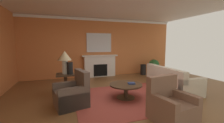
{
  "coord_description": "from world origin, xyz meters",
  "views": [
    {
      "loc": [
        -1.85,
        -4.19,
        1.66
      ],
      "look_at": [
        -0.06,
        1.12,
        1.0
      ],
      "focal_mm": 23.4,
      "sensor_mm": 36.0,
      "label": 1
    }
  ],
  "objects_px": {
    "table_lamp": "(65,58)",
    "vase_tall_corner": "(143,70)",
    "fireplace": "(100,66)",
    "armchair_near_window": "(72,95)",
    "vase_on_side_table": "(70,68)",
    "side_table": "(66,83)",
    "sofa": "(171,82)",
    "armchair_facing_fireplace": "(171,107)",
    "coffee_table": "(126,88)",
    "mantel_mirror": "(99,43)",
    "potted_plant": "(154,66)"
  },
  "relations": [
    {
      "from": "table_lamp",
      "to": "vase_tall_corner",
      "type": "distance_m",
      "value": 4.67
    },
    {
      "from": "fireplace",
      "to": "armchair_near_window",
      "type": "distance_m",
      "value": 3.65
    },
    {
      "from": "vase_on_side_table",
      "to": "vase_tall_corner",
      "type": "xyz_separation_m",
      "value": [
        3.96,
        2.13,
        -0.61
      ]
    },
    {
      "from": "side_table",
      "to": "sofa",
      "type": "bearing_deg",
      "value": -10.05
    },
    {
      "from": "side_table",
      "to": "vase_tall_corner",
      "type": "xyz_separation_m",
      "value": [
        4.11,
        2.01,
        -0.12
      ]
    },
    {
      "from": "vase_tall_corner",
      "to": "side_table",
      "type": "bearing_deg",
      "value": -153.94
    },
    {
      "from": "armchair_facing_fireplace",
      "to": "side_table",
      "type": "relative_size",
      "value": 1.36
    },
    {
      "from": "coffee_table",
      "to": "vase_tall_corner",
      "type": "relative_size",
      "value": 1.77
    },
    {
      "from": "coffee_table",
      "to": "table_lamp",
      "type": "xyz_separation_m",
      "value": [
        -1.75,
        0.93,
        0.89
      ]
    },
    {
      "from": "armchair_near_window",
      "to": "coffee_table",
      "type": "bearing_deg",
      "value": 1.8
    },
    {
      "from": "fireplace",
      "to": "table_lamp",
      "type": "xyz_separation_m",
      "value": [
        -1.74,
        -2.31,
        0.69
      ]
    },
    {
      "from": "mantel_mirror",
      "to": "side_table",
      "type": "bearing_deg",
      "value": -125.58
    },
    {
      "from": "sofa",
      "to": "potted_plant",
      "type": "distance_m",
      "value": 2.75
    },
    {
      "from": "sofa",
      "to": "armchair_facing_fireplace",
      "type": "distance_m",
      "value": 2.38
    },
    {
      "from": "sofa",
      "to": "vase_tall_corner",
      "type": "relative_size",
      "value": 3.78
    },
    {
      "from": "table_lamp",
      "to": "side_table",
      "type": "bearing_deg",
      "value": -153.43
    },
    {
      "from": "fireplace",
      "to": "armchair_facing_fireplace",
      "type": "relative_size",
      "value": 1.89
    },
    {
      "from": "fireplace",
      "to": "armchair_near_window",
      "type": "relative_size",
      "value": 1.88
    },
    {
      "from": "vase_on_side_table",
      "to": "potted_plant",
      "type": "relative_size",
      "value": 0.47
    },
    {
      "from": "coffee_table",
      "to": "vase_on_side_table",
      "type": "distance_m",
      "value": 1.88
    },
    {
      "from": "sofa",
      "to": "side_table",
      "type": "distance_m",
      "value": 3.74
    },
    {
      "from": "sofa",
      "to": "potted_plant",
      "type": "xyz_separation_m",
      "value": [
        1.02,
        2.55,
        0.19
      ]
    },
    {
      "from": "armchair_facing_fireplace",
      "to": "potted_plant",
      "type": "xyz_separation_m",
      "value": [
        2.57,
        4.36,
        0.19
      ]
    },
    {
      "from": "armchair_facing_fireplace",
      "to": "fireplace",
      "type": "bearing_deg",
      "value": 94.8
    },
    {
      "from": "mantel_mirror",
      "to": "potted_plant",
      "type": "distance_m",
      "value": 3.27
    },
    {
      "from": "sofa",
      "to": "armchair_facing_fireplace",
      "type": "xyz_separation_m",
      "value": [
        -1.54,
        -1.81,
        0.01
      ]
    },
    {
      "from": "table_lamp",
      "to": "potted_plant",
      "type": "bearing_deg",
      "value": 21.91
    },
    {
      "from": "table_lamp",
      "to": "potted_plant",
      "type": "height_order",
      "value": "table_lamp"
    },
    {
      "from": "vase_on_side_table",
      "to": "vase_tall_corner",
      "type": "bearing_deg",
      "value": 28.28
    },
    {
      "from": "armchair_facing_fireplace",
      "to": "vase_tall_corner",
      "type": "relative_size",
      "value": 1.68
    },
    {
      "from": "armchair_facing_fireplace",
      "to": "vase_on_side_table",
      "type": "bearing_deg",
      "value": 130.27
    },
    {
      "from": "vase_tall_corner",
      "to": "armchair_facing_fireplace",
      "type": "bearing_deg",
      "value": -113.75
    },
    {
      "from": "side_table",
      "to": "vase_on_side_table",
      "type": "xyz_separation_m",
      "value": [
        0.15,
        -0.12,
        0.5
      ]
    },
    {
      "from": "fireplace",
      "to": "coffee_table",
      "type": "distance_m",
      "value": 3.24
    },
    {
      "from": "mantel_mirror",
      "to": "vase_tall_corner",
      "type": "relative_size",
      "value": 2.27
    },
    {
      "from": "side_table",
      "to": "potted_plant",
      "type": "bearing_deg",
      "value": 21.91
    },
    {
      "from": "armchair_facing_fireplace",
      "to": "vase_tall_corner",
      "type": "distance_m",
      "value": 4.89
    },
    {
      "from": "fireplace",
      "to": "coffee_table",
      "type": "relative_size",
      "value": 1.8
    },
    {
      "from": "armchair_near_window",
      "to": "armchair_facing_fireplace",
      "type": "bearing_deg",
      "value": -36.84
    },
    {
      "from": "vase_tall_corner",
      "to": "potted_plant",
      "type": "bearing_deg",
      "value": -10.92
    },
    {
      "from": "armchair_near_window",
      "to": "coffee_table",
      "type": "height_order",
      "value": "armchair_near_window"
    },
    {
      "from": "sofa",
      "to": "side_table",
      "type": "height_order",
      "value": "sofa"
    },
    {
      "from": "table_lamp",
      "to": "potted_plant",
      "type": "xyz_separation_m",
      "value": [
        4.71,
        1.89,
        -0.73
      ]
    },
    {
      "from": "vase_tall_corner",
      "to": "potted_plant",
      "type": "xyz_separation_m",
      "value": [
        0.6,
        -0.12,
        0.21
      ]
    },
    {
      "from": "fireplace",
      "to": "armchair_near_window",
      "type": "height_order",
      "value": "fireplace"
    },
    {
      "from": "coffee_table",
      "to": "potted_plant",
      "type": "height_order",
      "value": "potted_plant"
    },
    {
      "from": "armchair_near_window",
      "to": "vase_tall_corner",
      "type": "distance_m",
      "value": 4.96
    },
    {
      "from": "armchair_facing_fireplace",
      "to": "mantel_mirror",
      "type": "bearing_deg",
      "value": 94.68
    },
    {
      "from": "sofa",
      "to": "side_table",
      "type": "relative_size",
      "value": 3.05
    },
    {
      "from": "mantel_mirror",
      "to": "armchair_facing_fireplace",
      "type": "bearing_deg",
      "value": -85.32
    }
  ]
}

